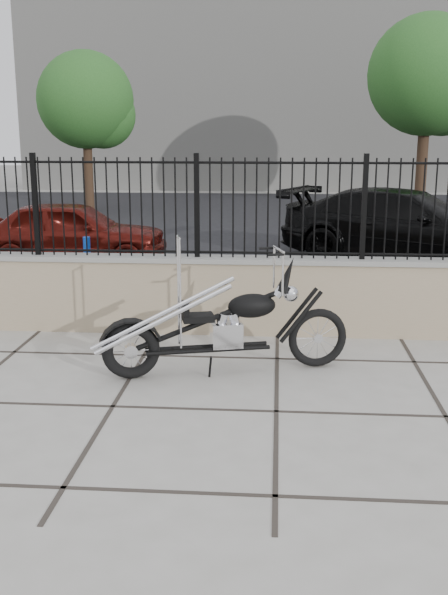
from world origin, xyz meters
The scene contains 11 objects.
ground_plane centered at (0.00, 0.00, 0.00)m, with size 90.00×90.00×0.00m, color #99968E.
parking_lot centered at (0.00, 12.50, 0.00)m, with size 30.00×30.00×0.00m, color black.
retaining_wall centered at (0.00, 2.50, 0.48)m, with size 14.00×0.36×0.96m, color gray.
iron_fence centered at (0.00, 2.50, 1.56)m, with size 14.00×0.08×1.20m, color black.
background_building centered at (0.00, 26.50, 4.00)m, with size 22.00×6.00×8.00m, color beige.
chopper_motorcycle centered at (-0.58, 1.00, 0.74)m, with size 2.46×0.43×1.48m, color black, non-canonical shape.
car_red centered at (-3.90, 6.90, 0.61)m, with size 1.43×3.56×1.21m, color #50100B.
car_black centered at (2.43, 7.60, 0.70)m, with size 1.95×4.79×1.39m, color black.
bollard_a centered at (-2.91, 4.37, 0.45)m, with size 0.11×0.11×0.90m, color #0B3FB0.
tree_left centered at (-6.07, 16.18, 3.54)m, with size 3.00×3.00×5.06m.
tree_right centered at (4.40, 16.50, 4.27)m, with size 3.61×3.61×6.10m.
Camera 1 is at (-0.01, -5.87, 2.46)m, focal length 42.00 mm.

